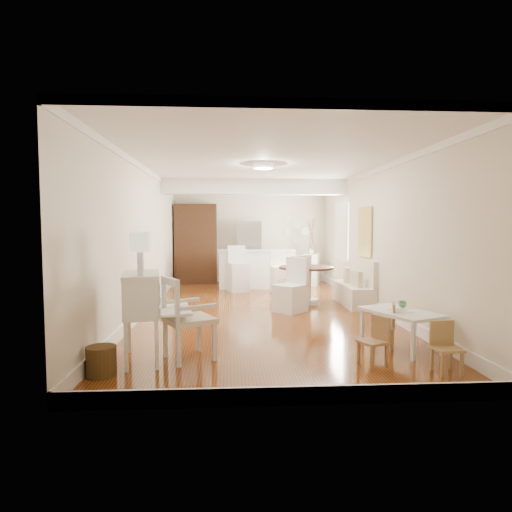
{
  "coord_description": "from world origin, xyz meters",
  "views": [
    {
      "loc": [
        -0.61,
        -8.33,
        1.66
      ],
      "look_at": [
        -0.09,
        0.3,
        1.06
      ],
      "focal_mm": 30.0,
      "sensor_mm": 36.0,
      "label": 1
    }
  ],
  "objects": [
    {
      "name": "room",
      "position": [
        0.04,
        0.32,
        1.98
      ],
      "size": [
        9.0,
        9.04,
        2.82
      ],
      "color": "brown",
      "rests_on": "ground"
    },
    {
      "name": "secretary_bureau",
      "position": [
        -1.7,
        -3.06,
        0.55
      ],
      "size": [
        1.0,
        1.01,
        1.1
      ],
      "primitive_type": "cube",
      "rotation": [
        0.0,
        0.0,
        0.18
      ],
      "color": "white",
      "rests_on": "ground"
    },
    {
      "name": "gustavian_armchair",
      "position": [
        -1.12,
        -3.02,
        0.52
      ],
      "size": [
        0.81,
        0.81,
        1.04
      ],
      "primitive_type": "cube",
      "rotation": [
        0.0,
        0.0,
        2.06
      ],
      "color": "silver",
      "rests_on": "ground"
    },
    {
      "name": "wicker_basket",
      "position": [
        -2.05,
        -3.57,
        0.16
      ],
      "size": [
        0.39,
        0.39,
        0.33
      ],
      "primitive_type": "cylinder",
      "rotation": [
        0.0,
        0.0,
        0.21
      ],
      "color": "#4C3417",
      "rests_on": "ground"
    },
    {
      "name": "kids_table",
      "position": [
        1.69,
        -2.75,
        0.26
      ],
      "size": [
        0.99,
        1.21,
        0.52
      ],
      "primitive_type": "cube",
      "rotation": [
        0.0,
        0.0,
        0.4
      ],
      "color": "silver",
      "rests_on": "ground"
    },
    {
      "name": "kids_chair_a",
      "position": [
        1.08,
        -3.42,
        0.3
      ],
      "size": [
        0.38,
        0.38,
        0.6
      ],
      "primitive_type": "cube",
      "rotation": [
        0.0,
        0.0,
        -1.14
      ],
      "color": "#986D45",
      "rests_on": "ground"
    },
    {
      "name": "kids_chair_b",
      "position": [
        1.46,
        -2.71,
        0.32
      ],
      "size": [
        0.39,
        0.39,
        0.64
      ],
      "primitive_type": "cube",
      "rotation": [
        0.0,
        0.0,
        -1.89
      ],
      "color": "#A47D4A",
      "rests_on": "ground"
    },
    {
      "name": "kids_chair_c",
      "position": [
        1.82,
        -3.75,
        0.3
      ],
      "size": [
        0.3,
        0.3,
        0.59
      ],
      "primitive_type": "cube",
      "rotation": [
        0.0,
        0.0,
        0.04
      ],
      "color": "#9C7947",
      "rests_on": "ground"
    },
    {
      "name": "banquette",
      "position": [
        1.99,
        0.5,
        0.49
      ],
      "size": [
        0.52,
        1.6,
        0.98
      ],
      "primitive_type": "cube",
      "color": "silver",
      "rests_on": "ground"
    },
    {
      "name": "dining_table",
      "position": [
        1.02,
        0.68,
        0.4
      ],
      "size": [
        1.29,
        1.29,
        0.8
      ],
      "primitive_type": "cylinder",
      "rotation": [
        0.0,
        0.0,
        0.1
      ],
      "color": "#402014",
      "rests_on": "ground"
    },
    {
      "name": "slip_chair_near",
      "position": [
        0.55,
        -0.16,
        0.53
      ],
      "size": [
        0.72,
        0.72,
        1.05
      ],
      "primitive_type": "cube",
      "rotation": [
        0.0,
        0.0,
        -0.8
      ],
      "color": "white",
      "rests_on": "ground"
    },
    {
      "name": "slip_chair_far",
      "position": [
        0.73,
        0.57,
        0.53
      ],
      "size": [
        0.7,
        0.71,
        1.06
      ],
      "primitive_type": "cube",
      "rotation": [
        0.0,
        0.0,
        -2.61
      ],
      "color": "white",
      "rests_on": "ground"
    },
    {
      "name": "breakfast_counter",
      "position": [
        0.1,
        3.1,
        0.52
      ],
      "size": [
        2.05,
        0.65,
        1.03
      ],
      "primitive_type": "cube",
      "color": "white",
      "rests_on": "ground"
    },
    {
      "name": "bar_stool_left",
      "position": [
        -0.4,
        2.47,
        0.58
      ],
      "size": [
        0.58,
        0.58,
        1.17
      ],
      "primitive_type": "cube",
      "rotation": [
        0.0,
        0.0,
        0.27
      ],
      "color": "silver",
      "rests_on": "ground"
    },
    {
      "name": "bar_stool_right",
      "position": [
        0.64,
        2.27,
        0.52
      ],
      "size": [
        0.49,
        0.49,
        1.04
      ],
      "primitive_type": "cube",
      "rotation": [
        0.0,
        0.0,
        0.19
      ],
      "color": "white",
      "rests_on": "ground"
    },
    {
      "name": "pantry_cabinet",
      "position": [
        -1.6,
        4.18,
        1.15
      ],
      "size": [
        1.2,
        0.6,
        2.3
      ],
      "primitive_type": "cube",
      "color": "#381E11",
      "rests_on": "ground"
    },
    {
      "name": "fridge",
      "position": [
        0.3,
        4.15,
        0.9
      ],
      "size": [
        0.75,
        0.65,
        1.8
      ],
      "primitive_type": "imported",
      "color": "silver",
      "rests_on": "ground"
    },
    {
      "name": "sideboard",
      "position": [
        1.7,
        3.7,
        0.44
      ],
      "size": [
        0.66,
        1.0,
        0.88
      ],
      "primitive_type": "cube",
      "rotation": [
        0.0,
        0.0,
        -0.3
      ],
      "color": "silver",
      "rests_on": "ground"
    },
    {
      "name": "pencil_cup",
      "position": [
        1.82,
        -2.5,
        0.57
      ],
      "size": [
        0.13,
        0.13,
        0.09
      ],
      "primitive_type": "imported",
      "rotation": [
        0.0,
        0.0,
        0.24
      ],
      "color": "#59995F",
      "rests_on": "kids_table"
    },
    {
      "name": "branch_vase",
      "position": [
        1.69,
        3.74,
        0.96
      ],
      "size": [
        0.19,
        0.19,
        0.17
      ],
      "primitive_type": "imported",
      "rotation": [
        0.0,
        0.0,
        0.22
      ],
      "color": "white",
      "rests_on": "sideboard"
    }
  ]
}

